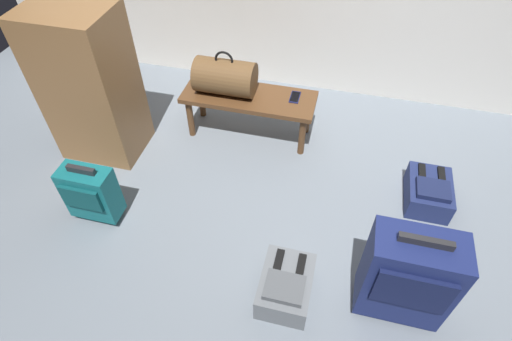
{
  "coord_description": "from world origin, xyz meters",
  "views": [
    {
      "loc": [
        0.14,
        -1.62,
        2.16
      ],
      "look_at": [
        -0.3,
        0.16,
        0.25
      ],
      "focal_mm": 28.45,
      "sensor_mm": 36.0,
      "label": 1
    }
  ],
  "objects_px": {
    "suitcase_small_teal": "(91,193)",
    "bench": "(249,101)",
    "backpack_navy": "(428,192)",
    "side_cabinet": "(90,86)",
    "duffel_bag_brown": "(225,77)",
    "suitcase_upright_navy": "(408,276)",
    "backpack_grey": "(286,286)",
    "cell_phone": "(295,97)"
  },
  "relations": [
    {
      "from": "suitcase_upright_navy",
      "to": "backpack_grey",
      "type": "xyz_separation_m",
      "value": [
        -0.59,
        -0.06,
        -0.25
      ]
    },
    {
      "from": "duffel_bag_brown",
      "to": "backpack_navy",
      "type": "height_order",
      "value": "duffel_bag_brown"
    },
    {
      "from": "duffel_bag_brown",
      "to": "side_cabinet",
      "type": "height_order",
      "value": "side_cabinet"
    },
    {
      "from": "duffel_bag_brown",
      "to": "backpack_grey",
      "type": "relative_size",
      "value": 1.16
    },
    {
      "from": "backpack_grey",
      "to": "cell_phone",
      "type": "bearing_deg",
      "value": 98.87
    },
    {
      "from": "bench",
      "to": "cell_phone",
      "type": "bearing_deg",
      "value": 9.05
    },
    {
      "from": "suitcase_upright_navy",
      "to": "side_cabinet",
      "type": "relative_size",
      "value": 0.6
    },
    {
      "from": "suitcase_small_teal",
      "to": "side_cabinet",
      "type": "height_order",
      "value": "side_cabinet"
    },
    {
      "from": "backpack_grey",
      "to": "suitcase_upright_navy",
      "type": "bearing_deg",
      "value": 6.26
    },
    {
      "from": "suitcase_upright_navy",
      "to": "side_cabinet",
      "type": "xyz_separation_m",
      "value": [
        -2.17,
        0.84,
        0.21
      ]
    },
    {
      "from": "suitcase_small_teal",
      "to": "backpack_navy",
      "type": "distance_m",
      "value": 2.2
    },
    {
      "from": "duffel_bag_brown",
      "to": "backpack_navy",
      "type": "distance_m",
      "value": 1.63
    },
    {
      "from": "bench",
      "to": "suitcase_small_teal",
      "type": "bearing_deg",
      "value": -125.16
    },
    {
      "from": "bench",
      "to": "suitcase_upright_navy",
      "type": "distance_m",
      "value": 1.69
    },
    {
      "from": "suitcase_small_teal",
      "to": "bench",
      "type": "bearing_deg",
      "value": 54.84
    },
    {
      "from": "cell_phone",
      "to": "backpack_navy",
      "type": "bearing_deg",
      "value": -24.21
    },
    {
      "from": "side_cabinet",
      "to": "bench",
      "type": "bearing_deg",
      "value": 21.72
    },
    {
      "from": "duffel_bag_brown",
      "to": "side_cabinet",
      "type": "xyz_separation_m",
      "value": [
        -0.84,
        -0.41,
        0.05
      ]
    },
    {
      "from": "suitcase_upright_navy",
      "to": "suitcase_small_teal",
      "type": "distance_m",
      "value": 1.9
    },
    {
      "from": "duffel_bag_brown",
      "to": "backpack_grey",
      "type": "distance_m",
      "value": 1.55
    },
    {
      "from": "backpack_navy",
      "to": "side_cabinet",
      "type": "distance_m",
      "value": 2.42
    },
    {
      "from": "duffel_bag_brown",
      "to": "cell_phone",
      "type": "distance_m",
      "value": 0.54
    },
    {
      "from": "cell_phone",
      "to": "suitcase_small_teal",
      "type": "distance_m",
      "value": 1.56
    },
    {
      "from": "duffel_bag_brown",
      "to": "backpack_grey",
      "type": "bearing_deg",
      "value": -60.86
    },
    {
      "from": "suitcase_small_teal",
      "to": "side_cabinet",
      "type": "bearing_deg",
      "value": 112.95
    },
    {
      "from": "bench",
      "to": "side_cabinet",
      "type": "bearing_deg",
      "value": -158.28
    },
    {
      "from": "cell_phone",
      "to": "suitcase_upright_navy",
      "type": "height_order",
      "value": "suitcase_upright_navy"
    },
    {
      "from": "backpack_navy",
      "to": "side_cabinet",
      "type": "bearing_deg",
      "value": -179.86
    },
    {
      "from": "suitcase_upright_navy",
      "to": "backpack_grey",
      "type": "bearing_deg",
      "value": -173.74
    },
    {
      "from": "backpack_grey",
      "to": "side_cabinet",
      "type": "xyz_separation_m",
      "value": [
        -1.57,
        0.9,
        0.46
      ]
    },
    {
      "from": "cell_phone",
      "to": "side_cabinet",
      "type": "bearing_deg",
      "value": -161.28
    },
    {
      "from": "suitcase_small_teal",
      "to": "side_cabinet",
      "type": "xyz_separation_m",
      "value": [
        -0.28,
        0.65,
        0.31
      ]
    },
    {
      "from": "suitcase_small_teal",
      "to": "backpack_navy",
      "type": "height_order",
      "value": "suitcase_small_teal"
    },
    {
      "from": "bench",
      "to": "cell_phone",
      "type": "xyz_separation_m",
      "value": [
        0.34,
        0.05,
        0.06
      ]
    },
    {
      "from": "bench",
      "to": "duffel_bag_brown",
      "type": "bearing_deg",
      "value": -180.0
    },
    {
      "from": "suitcase_small_teal",
      "to": "backpack_navy",
      "type": "relative_size",
      "value": 1.21
    },
    {
      "from": "cell_phone",
      "to": "side_cabinet",
      "type": "relative_size",
      "value": 0.13
    },
    {
      "from": "bench",
      "to": "suitcase_upright_navy",
      "type": "bearing_deg",
      "value": -47.41
    },
    {
      "from": "cell_phone",
      "to": "side_cabinet",
      "type": "xyz_separation_m",
      "value": [
        -1.36,
        -0.46,
        0.18
      ]
    },
    {
      "from": "duffel_bag_brown",
      "to": "suitcase_upright_navy",
      "type": "height_order",
      "value": "duffel_bag_brown"
    },
    {
      "from": "duffel_bag_brown",
      "to": "suitcase_small_teal",
      "type": "height_order",
      "value": "duffel_bag_brown"
    },
    {
      "from": "bench",
      "to": "backpack_grey",
      "type": "bearing_deg",
      "value": -67.15
    }
  ]
}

